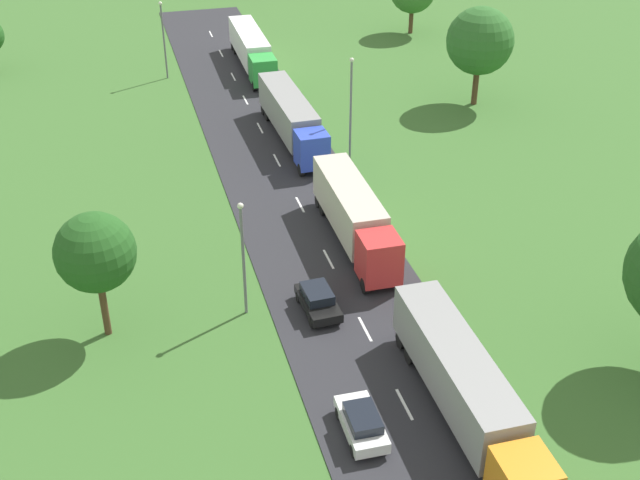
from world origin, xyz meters
The scene contains 13 objects.
road centered at (0.00, 24.50, 0.03)m, with size 10.00×140.00×0.06m, color #2B2B30.
lane_marking_centre centered at (0.00, 22.25, 0.07)m, with size 0.16×124.60×0.01m.
truck_lead centered at (2.48, 16.14, 2.12)m, with size 2.53×14.60×3.58m.
truck_second centered at (2.26, 33.99, 2.22)m, with size 2.58×12.90×3.77m.
truck_third centered at (2.17, 51.76, 2.18)m, with size 2.78×14.70×3.68m.
truck_fourth centered at (2.48, 70.95, 2.10)m, with size 2.68×14.77×3.54m.
car_second centered at (-2.80, 16.30, 0.83)m, with size 1.84×3.95×1.48m.
car_third centered at (-2.18, 26.90, 0.83)m, with size 2.06×4.03×1.48m.
lamppost_second centered at (-6.37, 27.94, 4.22)m, with size 0.36×0.36×7.51m.
lamppost_third centered at (5.96, 47.01, 4.76)m, with size 0.36×0.36×8.56m.
lamppost_fourth centered at (-6.54, 70.14, 4.38)m, with size 0.36×0.36×7.82m.
tree_maple centered at (-14.51, 28.04, 5.51)m, with size 4.53×4.53×7.80m.
tree_pine centered at (20.87, 55.39, 6.10)m, with size 6.21×6.21×9.22m.
Camera 1 is at (-12.61, -11.99, 29.34)m, focal length 46.16 mm.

